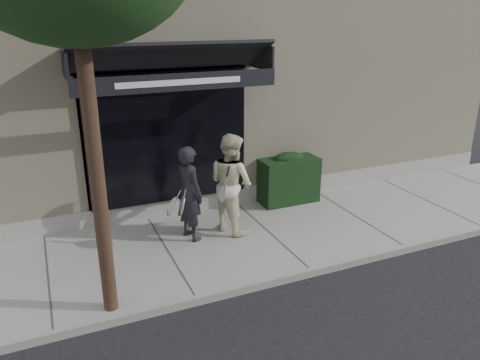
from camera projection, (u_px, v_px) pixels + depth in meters
name	position (u px, v px, depth m)	size (l,w,h in m)	color
ground	(268.00, 237.00, 9.11)	(80.00, 80.00, 0.00)	black
sidewalk	(268.00, 234.00, 9.09)	(20.00, 3.00, 0.12)	gray
curb	(311.00, 272.00, 7.75)	(20.00, 0.10, 0.14)	gray
building_facade	(186.00, 67.00, 12.44)	(14.30, 8.04, 5.64)	beige
hedge	(288.00, 178.00, 10.38)	(1.30, 0.70, 1.14)	black
pedestrian_front	(189.00, 193.00, 8.54)	(0.80, 0.84, 1.79)	black
pedestrian_back	(231.00, 183.00, 8.85)	(1.00, 1.13, 1.92)	beige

